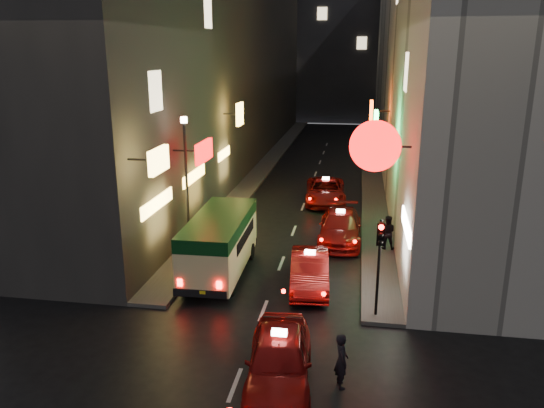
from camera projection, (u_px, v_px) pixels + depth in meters
The scene contains 14 objects.
building_left at pixel (221, 52), 42.10m from camera, with size 7.52×52.00×18.00m.
building_right at pixel (428, 52), 39.61m from camera, with size 8.20×52.00×18.00m.
building_far at pixel (339, 36), 70.63m from camera, with size 30.00×10.00×22.00m, color #323337.
sidewalk_left at pixel (267, 163), 44.00m from camera, with size 1.50×52.00×0.15m, color #4D4A47.
sidewalk_right at pixel (371, 167), 42.67m from camera, with size 1.50×52.00×0.15m, color #4D4A47.
minibus at pixel (220, 238), 21.86m from camera, with size 2.20×5.98×2.56m.
taxi_near at pixel (279, 356), 14.73m from camera, with size 2.80×5.79×1.95m.
taxi_second at pixel (310, 268), 20.91m from camera, with size 2.53×5.24×1.78m.
taxi_third at pixel (340, 224), 26.03m from camera, with size 2.22×5.32×1.86m.
taxi_far at pixel (326, 189), 32.68m from camera, with size 2.53×5.43×1.85m.
pedestrian_crossing at pixel (342, 357), 14.62m from camera, with size 0.60×0.39×1.83m, color black.
pedestrian_sidewalk at pixel (387, 230), 24.55m from camera, with size 0.69×0.43×1.82m, color black.
traffic_light at pixel (380, 248), 17.79m from camera, with size 0.26×0.43×3.50m.
lamp_post at pixel (186, 178), 23.07m from camera, with size 0.28×0.28×6.22m.
Camera 1 is at (3.13, -8.58, 9.05)m, focal length 35.00 mm.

